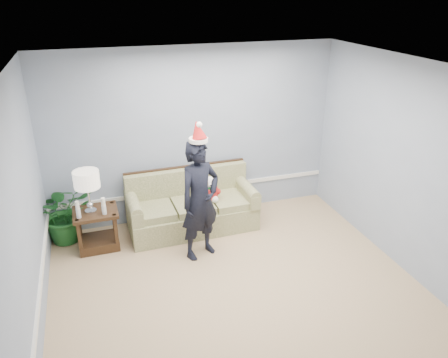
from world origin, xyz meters
name	(u,v)px	position (x,y,z in m)	size (l,w,h in m)	color
room_shell	(252,208)	(0.00, 0.00, 1.35)	(4.54, 5.04, 2.74)	tan
wainscot_trim	(131,242)	(-1.18, 1.18, 0.45)	(4.49, 4.99, 0.06)	white
sofa	(191,208)	(-0.16, 2.09, 0.32)	(1.94, 0.87, 0.90)	#4C5A2A
side_table	(98,233)	(-1.58, 1.93, 0.23)	(0.61, 0.52, 0.59)	#3D2516
table_lamp	(87,181)	(-1.63, 1.91, 1.06)	(0.35, 0.35, 0.61)	silver
candle_pair	(91,208)	(-1.62, 1.79, 0.70)	(0.40, 0.06, 0.24)	silver
houseplant	(65,212)	(-2.00, 2.28, 0.45)	(0.82, 0.71, 0.91)	#1B5A23
man	(200,200)	(-0.22, 1.31, 0.84)	(0.61, 0.40, 1.67)	black
santa_hat	(198,132)	(-0.22, 1.32, 1.79)	(0.31, 0.33, 0.29)	white
teddy_bear	(210,191)	(0.10, 1.99, 0.62)	(0.27, 0.30, 0.41)	white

